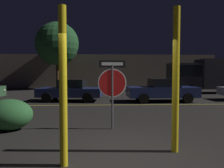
{
  "coord_description": "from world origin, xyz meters",
  "views": [
    {
      "loc": [
        -0.36,
        -4.47,
        1.78
      ],
      "look_at": [
        0.11,
        5.23,
        1.27
      ],
      "focal_mm": 35.0,
      "sensor_mm": 36.0,
      "label": 1
    }
  ],
  "objects_px": {
    "passing_car_3": "(162,90)",
    "tree_0": "(57,44)",
    "yellow_pole_right": "(176,80)",
    "stop_sign": "(112,82)",
    "passing_car_2": "(71,90)",
    "hedge_bush_1": "(9,115)",
    "yellow_pole_left": "(63,87)",
    "delivery_truck": "(207,74)"
  },
  "relations": [
    {
      "from": "stop_sign",
      "to": "yellow_pole_left",
      "type": "bearing_deg",
      "value": -115.47
    },
    {
      "from": "delivery_truck",
      "to": "tree_0",
      "type": "xyz_separation_m",
      "value": [
        -13.83,
        4.93,
        3.2
      ]
    },
    {
      "from": "stop_sign",
      "to": "delivery_truck",
      "type": "distance_m",
      "value": 14.69
    },
    {
      "from": "passing_car_2",
      "to": "tree_0",
      "type": "bearing_deg",
      "value": 20.52
    },
    {
      "from": "yellow_pole_left",
      "to": "yellow_pole_right",
      "type": "relative_size",
      "value": 0.94
    },
    {
      "from": "yellow_pole_right",
      "to": "hedge_bush_1",
      "type": "distance_m",
      "value": 5.1
    },
    {
      "from": "stop_sign",
      "to": "tree_0",
      "type": "distance_m",
      "value": 17.73
    },
    {
      "from": "passing_car_2",
      "to": "stop_sign",
      "type": "bearing_deg",
      "value": -157.16
    },
    {
      "from": "yellow_pole_right",
      "to": "delivery_truck",
      "type": "relative_size",
      "value": 0.47
    },
    {
      "from": "passing_car_3",
      "to": "stop_sign",
      "type": "bearing_deg",
      "value": 151.07
    },
    {
      "from": "tree_0",
      "to": "passing_car_2",
      "type": "bearing_deg",
      "value": -74.25
    },
    {
      "from": "yellow_pole_right",
      "to": "passing_car_3",
      "type": "bearing_deg",
      "value": 76.23
    },
    {
      "from": "passing_car_3",
      "to": "tree_0",
      "type": "bearing_deg",
      "value": 38.21
    },
    {
      "from": "stop_sign",
      "to": "yellow_pole_right",
      "type": "distance_m",
      "value": 2.43
    },
    {
      "from": "yellow_pole_left",
      "to": "stop_sign",
      "type": "bearing_deg",
      "value": 68.47
    },
    {
      "from": "yellow_pole_right",
      "to": "passing_car_2",
      "type": "bearing_deg",
      "value": 111.71
    },
    {
      "from": "delivery_truck",
      "to": "tree_0",
      "type": "distance_m",
      "value": 15.03
    },
    {
      "from": "hedge_bush_1",
      "to": "passing_car_2",
      "type": "xyz_separation_m",
      "value": [
        0.95,
        6.91,
        0.2
      ]
    },
    {
      "from": "hedge_bush_1",
      "to": "stop_sign",
      "type": "bearing_deg",
      "value": -0.51
    },
    {
      "from": "stop_sign",
      "to": "delivery_truck",
      "type": "xyz_separation_m",
      "value": [
        8.83,
        11.75,
        0.15
      ]
    },
    {
      "from": "tree_0",
      "to": "delivery_truck",
      "type": "bearing_deg",
      "value": -19.62
    },
    {
      "from": "yellow_pole_left",
      "to": "yellow_pole_right",
      "type": "xyz_separation_m",
      "value": [
        2.37,
        0.64,
        0.1
      ]
    },
    {
      "from": "stop_sign",
      "to": "tree_0",
      "type": "xyz_separation_m",
      "value": [
        -5.01,
        16.68,
        3.35
      ]
    },
    {
      "from": "yellow_pole_left",
      "to": "passing_car_3",
      "type": "height_order",
      "value": "yellow_pole_left"
    },
    {
      "from": "hedge_bush_1",
      "to": "yellow_pole_right",
      "type": "bearing_deg",
      "value": -24.59
    },
    {
      "from": "delivery_truck",
      "to": "passing_car_2",
      "type": "bearing_deg",
      "value": 114.71
    },
    {
      "from": "stop_sign",
      "to": "yellow_pole_left",
      "type": "xyz_separation_m",
      "value": [
        -1.06,
        -2.69,
        0.04
      ]
    },
    {
      "from": "passing_car_2",
      "to": "delivery_truck",
      "type": "bearing_deg",
      "value": -61.79
    },
    {
      "from": "hedge_bush_1",
      "to": "passing_car_3",
      "type": "xyz_separation_m",
      "value": [
        6.6,
        6.42,
        0.23
      ]
    },
    {
      "from": "stop_sign",
      "to": "yellow_pole_left",
      "type": "distance_m",
      "value": 2.89
    },
    {
      "from": "hedge_bush_1",
      "to": "passing_car_3",
      "type": "height_order",
      "value": "passing_car_3"
    },
    {
      "from": "yellow_pole_right",
      "to": "stop_sign",
      "type": "bearing_deg",
      "value": 122.73
    },
    {
      "from": "passing_car_3",
      "to": "tree_0",
      "type": "xyz_separation_m",
      "value": [
        -8.4,
        10.23,
        4.12
      ]
    },
    {
      "from": "passing_car_3",
      "to": "tree_0",
      "type": "height_order",
      "value": "tree_0"
    },
    {
      "from": "yellow_pole_left",
      "to": "passing_car_2",
      "type": "bearing_deg",
      "value": 97.13
    },
    {
      "from": "hedge_bush_1",
      "to": "tree_0",
      "type": "bearing_deg",
      "value": 96.16
    },
    {
      "from": "hedge_bush_1",
      "to": "tree_0",
      "type": "xyz_separation_m",
      "value": [
        -1.8,
        16.65,
        4.34
      ]
    },
    {
      "from": "passing_car_3",
      "to": "passing_car_2",
      "type": "bearing_deg",
      "value": 83.83
    },
    {
      "from": "passing_car_2",
      "to": "passing_car_3",
      "type": "bearing_deg",
      "value": -90.22
    },
    {
      "from": "stop_sign",
      "to": "yellow_pole_right",
      "type": "height_order",
      "value": "yellow_pole_right"
    },
    {
      "from": "tree_0",
      "to": "stop_sign",
      "type": "bearing_deg",
      "value": -73.28
    },
    {
      "from": "yellow_pole_right",
      "to": "passing_car_3",
      "type": "height_order",
      "value": "yellow_pole_right"
    }
  ]
}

